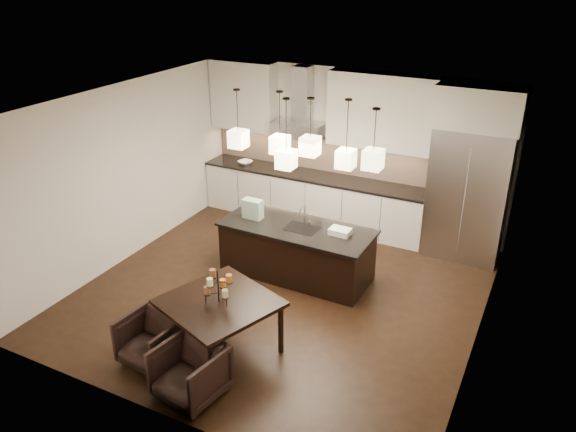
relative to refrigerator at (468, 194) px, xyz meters
The scene contains 37 objects.
floor 3.35m from the refrigerator, 131.42° to the right, with size 5.50×5.50×0.02m, color black.
ceiling 3.62m from the refrigerator, 131.42° to the right, with size 5.50×5.50×0.02m, color white.
wall_back 2.16m from the refrigerator, 169.74° to the left, with size 5.50×0.02×2.80m, color silver.
wall_front 5.56m from the refrigerator, 112.22° to the right, with size 5.50×0.02×2.80m, color silver.
wall_left 5.42m from the refrigerator, 153.91° to the right, with size 0.02×5.50×2.80m, color silver.
wall_right 2.49m from the refrigerator, 74.50° to the right, with size 0.02×5.50×2.80m, color silver.
refrigerator is the anchor object (origin of this frame).
fridge_panel 1.40m from the refrigerator, ahead, with size 1.26×0.72×0.65m, color silver.
lower_cabinets 2.80m from the refrigerator, behind, with size 4.21×0.62×0.88m, color silver.
countertop 2.73m from the refrigerator, behind, with size 4.21×0.66×0.04m, color black.
backsplash 2.75m from the refrigerator, behind, with size 4.21×0.02×0.63m, color tan.
upper_cab_left 4.35m from the refrigerator, behind, with size 1.25×0.35×1.25m, color silver.
upper_cab_right 1.91m from the refrigerator, behind, with size 1.86×0.35×1.25m, color silver.
hood_canopy 3.09m from the refrigerator, behind, with size 0.90×0.52×0.24m, color #B7B7BA.
hood_chimney 3.28m from the refrigerator, behind, with size 0.30×0.28×0.96m, color #B7B7BA.
fruit_bowl 4.11m from the refrigerator, behind, with size 0.26×0.26×0.06m, color silver.
island_body 2.89m from the refrigerator, 139.30° to the right, with size 2.24×0.90×0.79m, color black.
island_top 2.82m from the refrigerator, 139.30° to the right, with size 2.31×0.97×0.04m, color black.
faucet 2.68m from the refrigerator, 139.44° to the right, with size 0.09×0.21×0.34m, color silver, non-canonical shape.
tote_bag 3.42m from the refrigerator, 147.14° to the right, with size 0.30×0.16×0.30m, color #256041.
food_container 2.31m from the refrigerator, 129.33° to the right, with size 0.30×0.21×0.09m, color silver.
dining_table 4.53m from the refrigerator, 118.84° to the right, with size 1.21×1.21×0.73m, color black, non-canonical shape.
candelabra 4.47m from the refrigerator, 118.84° to the right, with size 0.35×0.35×0.43m, color black, non-canonical shape.
candle_a 4.46m from the refrigerator, 117.12° to the right, with size 0.07×0.07×0.10m, color beige.
candle_b 4.37m from the refrigerator, 119.95° to the right, with size 0.07×0.07×0.10m, color orange.
candle_c 4.60m from the refrigerator, 119.46° to the right, with size 0.07×0.07×0.10m, color brown.
candle_d 4.37m from the refrigerator, 117.63° to the right, with size 0.07×0.07×0.10m, color orange.
candle_e 4.47m from the refrigerator, 120.48° to the right, with size 0.07×0.07×0.10m, color brown.
candle_f 4.59m from the refrigerator, 118.37° to the right, with size 0.07×0.07×0.10m, color beige.
armchair_left 5.31m from the refrigerator, 121.98° to the right, with size 0.66×0.68×0.62m, color black.
armchair_right 5.21m from the refrigerator, 113.17° to the right, with size 0.68×0.70×0.64m, color black.
pendant_a 3.73m from the refrigerator, 148.36° to the right, with size 0.24×0.24×0.26m, color beige.
pendant_b 3.15m from the refrigerator, 145.07° to the right, with size 0.24×0.24×0.26m, color beige.
pendant_c 2.89m from the refrigerator, 135.15° to the right, with size 0.24×0.24×0.26m, color beige.
pendant_d 2.43m from the refrigerator, 129.46° to the right, with size 0.24×0.24×0.26m, color beige.
pendant_e 2.49m from the refrigerator, 114.83° to the right, with size 0.24×0.24×0.26m, color beige.
pendant_f 3.13m from the refrigerator, 136.75° to the right, with size 0.24×0.24×0.26m, color beige.
Camera 1 is at (3.24, -6.25, 4.49)m, focal length 35.00 mm.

